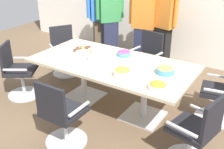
{
  "coord_description": "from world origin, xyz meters",
  "views": [
    {
      "loc": [
        2.01,
        -3.14,
        2.33
      ],
      "look_at": [
        0.0,
        0.0,
        0.55
      ],
      "focal_mm": 44.1,
      "sensor_mm": 36.0,
      "label": 1
    }
  ],
  "objects_px": {
    "office_chair_4": "(65,53)",
    "napkin_pile": "(80,66)",
    "office_chair_1": "(196,135)",
    "donut_platter": "(84,50)",
    "snack_bowl_candy_mix": "(124,53)",
    "plate_stack": "(95,58)",
    "office_chair_5": "(18,73)",
    "conference_table": "(112,70)",
    "snack_bowl_chips_yellow": "(122,72)",
    "office_chair_0": "(62,117)",
    "person_standing_3": "(163,23)",
    "person_standing_1": "(110,18)",
    "snack_bowl_cookies": "(165,70)",
    "office_chair_2": "(221,95)",
    "person_standing_2": "(144,24)",
    "snack_bowl_chips_orange": "(158,86)",
    "person_standing_0": "(101,16)",
    "office_chair_3": "(146,60)"
  },
  "relations": [
    {
      "from": "office_chair_4",
      "to": "person_standing_1",
      "type": "xyz_separation_m",
      "value": [
        0.33,
        1.11,
        0.51
      ]
    },
    {
      "from": "person_standing_3",
      "to": "snack_bowl_chips_orange",
      "type": "xyz_separation_m",
      "value": [
        0.86,
        -2.14,
        -0.17
      ]
    },
    {
      "from": "office_chair_5",
      "to": "person_standing_3",
      "type": "xyz_separation_m",
      "value": [
        1.54,
        2.28,
        0.56
      ]
    },
    {
      "from": "person_standing_1",
      "to": "person_standing_3",
      "type": "relative_size",
      "value": 0.96
    },
    {
      "from": "person_standing_2",
      "to": "snack_bowl_candy_mix",
      "type": "bearing_deg",
      "value": 94.69
    },
    {
      "from": "snack_bowl_cookies",
      "to": "office_chair_0",
      "type": "bearing_deg",
      "value": -125.43
    },
    {
      "from": "office_chair_1",
      "to": "donut_platter",
      "type": "bearing_deg",
      "value": 84.04
    },
    {
      "from": "snack_bowl_chips_yellow",
      "to": "napkin_pile",
      "type": "relative_size",
      "value": 1.63
    },
    {
      "from": "office_chair_4",
      "to": "snack_bowl_chips_orange",
      "type": "bearing_deg",
      "value": 100.4
    },
    {
      "from": "donut_platter",
      "to": "office_chair_2",
      "type": "bearing_deg",
      "value": 10.03
    },
    {
      "from": "person_standing_1",
      "to": "donut_platter",
      "type": "relative_size",
      "value": 5.11
    },
    {
      "from": "office_chair_5",
      "to": "person_standing_0",
      "type": "height_order",
      "value": "person_standing_0"
    },
    {
      "from": "snack_bowl_chips_yellow",
      "to": "snack_bowl_chips_orange",
      "type": "xyz_separation_m",
      "value": [
        0.54,
        -0.08,
        -0.01
      ]
    },
    {
      "from": "person_standing_3",
      "to": "plate_stack",
      "type": "bearing_deg",
      "value": 94.19
    },
    {
      "from": "office_chair_3",
      "to": "snack_bowl_cookies",
      "type": "relative_size",
      "value": 3.65
    },
    {
      "from": "office_chair_0",
      "to": "office_chair_2",
      "type": "distance_m",
      "value": 2.23
    },
    {
      "from": "office_chair_3",
      "to": "snack_bowl_cookies",
      "type": "height_order",
      "value": "office_chair_3"
    },
    {
      "from": "office_chair_2",
      "to": "plate_stack",
      "type": "height_order",
      "value": "office_chair_2"
    },
    {
      "from": "office_chair_0",
      "to": "person_standing_1",
      "type": "xyz_separation_m",
      "value": [
        -1.1,
        2.78,
        0.51
      ]
    },
    {
      "from": "person_standing_1",
      "to": "snack_bowl_cookies",
      "type": "relative_size",
      "value": 7.04
    },
    {
      "from": "person_standing_2",
      "to": "snack_bowl_chips_yellow",
      "type": "height_order",
      "value": "person_standing_2"
    },
    {
      "from": "snack_bowl_cookies",
      "to": "plate_stack",
      "type": "relative_size",
      "value": 1.04
    },
    {
      "from": "office_chair_1",
      "to": "plate_stack",
      "type": "relative_size",
      "value": 3.79
    },
    {
      "from": "snack_bowl_chips_orange",
      "to": "napkin_pile",
      "type": "xyz_separation_m",
      "value": [
        -1.17,
        -0.01,
        -0.01
      ]
    },
    {
      "from": "snack_bowl_chips_orange",
      "to": "plate_stack",
      "type": "distance_m",
      "value": 1.23
    },
    {
      "from": "donut_platter",
      "to": "napkin_pile",
      "type": "height_order",
      "value": "napkin_pile"
    },
    {
      "from": "person_standing_3",
      "to": "snack_bowl_chips_orange",
      "type": "height_order",
      "value": "person_standing_3"
    },
    {
      "from": "conference_table",
      "to": "person_standing_0",
      "type": "relative_size",
      "value": 1.38
    },
    {
      "from": "conference_table",
      "to": "office_chair_2",
      "type": "bearing_deg",
      "value": 19.1
    },
    {
      "from": "person_standing_2",
      "to": "person_standing_3",
      "type": "xyz_separation_m",
      "value": [
        0.37,
        0.09,
        0.06
      ]
    },
    {
      "from": "office_chair_4",
      "to": "napkin_pile",
      "type": "bearing_deg",
      "value": 83.22
    },
    {
      "from": "office_chair_2",
      "to": "person_standing_1",
      "type": "relative_size",
      "value": 0.52
    },
    {
      "from": "office_chair_0",
      "to": "person_standing_3",
      "type": "bearing_deg",
      "value": 87.73
    },
    {
      "from": "snack_bowl_chips_orange",
      "to": "snack_bowl_chips_yellow",
      "type": "bearing_deg",
      "value": 171.21
    },
    {
      "from": "person_standing_0",
      "to": "snack_bowl_chips_orange",
      "type": "relative_size",
      "value": 7.54
    },
    {
      "from": "snack_bowl_chips_orange",
      "to": "office_chair_0",
      "type": "bearing_deg",
      "value": -143.15
    },
    {
      "from": "office_chair_2",
      "to": "snack_bowl_chips_orange",
      "type": "relative_size",
      "value": 3.93
    },
    {
      "from": "snack_bowl_candy_mix",
      "to": "plate_stack",
      "type": "height_order",
      "value": "snack_bowl_candy_mix"
    },
    {
      "from": "conference_table",
      "to": "office_chair_2",
      "type": "distance_m",
      "value": 1.6
    },
    {
      "from": "office_chair_3",
      "to": "snack_bowl_chips_orange",
      "type": "bearing_deg",
      "value": 129.2
    },
    {
      "from": "office_chair_4",
      "to": "plate_stack",
      "type": "height_order",
      "value": "office_chair_4"
    },
    {
      "from": "person_standing_0",
      "to": "plate_stack",
      "type": "relative_size",
      "value": 7.27
    },
    {
      "from": "conference_table",
      "to": "snack_bowl_chips_yellow",
      "type": "xyz_separation_m",
      "value": [
        0.36,
        -0.32,
        0.18
      ]
    },
    {
      "from": "donut_platter",
      "to": "napkin_pile",
      "type": "bearing_deg",
      "value": -56.53
    },
    {
      "from": "snack_bowl_chips_yellow",
      "to": "napkin_pile",
      "type": "distance_m",
      "value": 0.64
    },
    {
      "from": "conference_table",
      "to": "office_chair_5",
      "type": "relative_size",
      "value": 2.64
    },
    {
      "from": "snack_bowl_candy_mix",
      "to": "office_chair_5",
      "type": "bearing_deg",
      "value": -150.22
    },
    {
      "from": "conference_table",
      "to": "donut_platter",
      "type": "height_order",
      "value": "donut_platter"
    },
    {
      "from": "snack_bowl_candy_mix",
      "to": "person_standing_3",
      "type": "bearing_deg",
      "value": 88.72
    },
    {
      "from": "person_standing_0",
      "to": "person_standing_3",
      "type": "distance_m",
      "value": 1.42
    }
  ]
}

